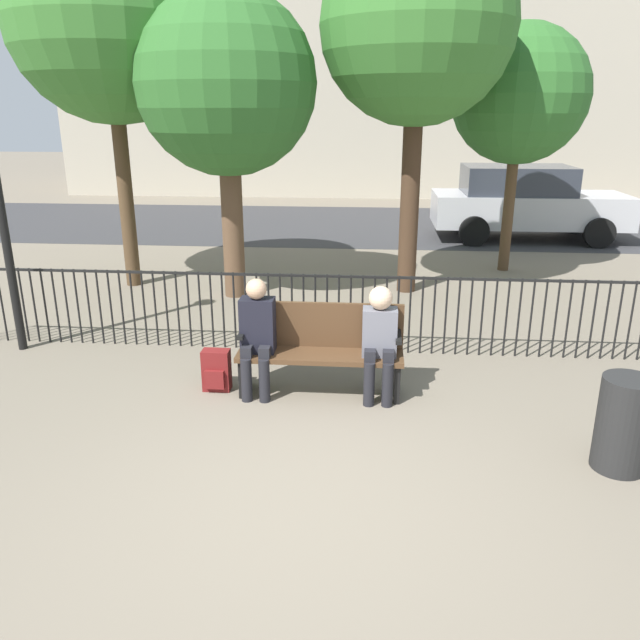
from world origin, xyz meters
The scene contains 13 objects.
ground_plane centered at (0.00, 0.00, 0.00)m, with size 80.00×80.00×0.00m, color #706656.
park_bench centered at (0.00, 1.96, 0.49)m, with size 1.67×0.45×0.92m.
seated_person_0 centered at (-0.63, 1.83, 0.68)m, with size 0.34×0.39×1.21m.
seated_person_1 centered at (0.59, 1.83, 0.67)m, with size 0.34×0.39×1.16m.
backpack centered at (-1.08, 1.89, 0.21)m, with size 0.28×0.20×0.44m.
fence_railing centered at (-0.02, 3.11, 0.56)m, with size 9.01×0.03×0.95m.
tree_0 centered at (-3.47, 5.86, 4.02)m, with size 2.98×2.98×5.52m.
tree_1 centered at (-1.63, 5.38, 3.11)m, with size 2.60×2.60×4.44m.
tree_2 centered at (2.90, 7.42, 3.01)m, with size 2.30×2.30×4.17m.
tree_3 centered at (1.06, 5.88, 3.90)m, with size 2.82×2.82×5.34m.
street_surface centered at (0.00, 12.00, 0.00)m, with size 24.00×6.00×0.01m.
parked_car_0 centered at (3.88, 10.42, 0.84)m, with size 4.20×1.94×1.62m.
trash_bin centered at (2.53, 0.69, 0.39)m, with size 0.42×0.42×0.79m.
Camera 1 is at (0.49, -3.94, 2.76)m, focal length 35.00 mm.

